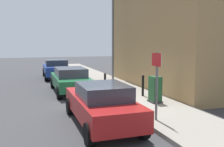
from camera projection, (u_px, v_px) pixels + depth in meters
ground at (104, 106)px, 11.19m from camera, size 80.00×80.00×0.00m
sidewalk at (104, 82)px, 17.40m from camera, size 2.77×30.00×0.15m
corner_building at (196, 15)px, 15.79m from camera, size 7.64×10.15×8.92m
car_red at (101, 104)px, 8.44m from camera, size 1.83×4.33×1.43m
car_green at (70, 79)px, 14.15m from camera, size 1.90×4.39×1.39m
car_blue at (56, 68)px, 19.94m from camera, size 2.04×4.17×1.46m
utility_cabinet at (155, 90)px, 11.10m from camera, size 0.46×0.61×1.15m
bollard_near_cabinet at (143, 85)px, 12.47m from camera, size 0.14×0.14×1.04m
bollard_far_kerb at (105, 82)px, 13.27m from camera, size 0.14×0.14×1.04m
street_sign at (157, 76)px, 8.44m from camera, size 0.08×0.60×2.30m
lamppost at (113, 35)px, 16.63m from camera, size 0.20×0.44×5.72m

